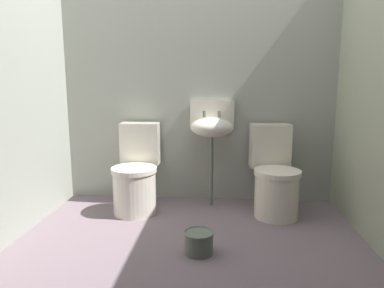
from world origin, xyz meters
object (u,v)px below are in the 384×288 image
object	(u,v)px
toilet_left	(136,176)
toilet_right	(275,178)
bucket	(199,242)
sink	(212,127)

from	to	relation	value
toilet_left	toilet_right	distance (m)	1.24
toilet_left	bucket	distance (m)	1.04
toilet_left	bucket	xyz separation A→B (m)	(0.62, -0.80, -0.24)
bucket	toilet_left	bearing A→B (deg)	127.59
toilet_left	toilet_right	world-z (taller)	same
toilet_right	bucket	size ratio (longest dim) A/B	3.66
toilet_left	bucket	size ratio (longest dim) A/B	3.66
toilet_right	sink	distance (m)	0.74
toilet_left	toilet_right	size ratio (longest dim) A/B	1.00
sink	toilet_right	bearing A→B (deg)	-18.45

